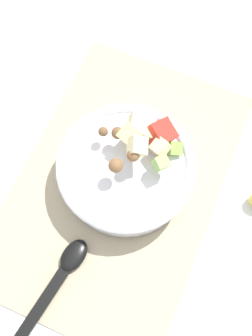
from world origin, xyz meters
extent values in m
plane|color=silver|center=(0.00, 0.00, 0.00)|extent=(2.40, 2.40, 0.00)
cube|color=tan|center=(0.00, 0.00, 0.00)|extent=(0.51, 0.33, 0.01)
cylinder|color=white|center=(0.01, -0.01, 0.03)|extent=(0.21, 0.21, 0.06)
torus|color=white|center=(0.01, -0.01, 0.06)|extent=(0.23, 0.23, 0.02)
cube|color=beige|center=(0.03, -0.02, 0.11)|extent=(0.04, 0.04, 0.04)
cube|color=red|center=(0.08, -0.04, 0.08)|extent=(0.06, 0.06, 0.05)
sphere|color=brown|center=(0.02, -0.02, 0.11)|extent=(0.03, 0.03, 0.02)
cube|color=#93C160|center=(0.03, -0.06, 0.09)|extent=(0.03, 0.03, 0.03)
sphere|color=brown|center=(-0.01, 0.00, 0.10)|extent=(0.03, 0.03, 0.03)
cube|color=beige|center=(0.05, -0.05, 0.09)|extent=(0.03, 0.03, 0.03)
sphere|color=brown|center=(0.04, 0.04, 0.09)|extent=(0.02, 0.02, 0.02)
sphere|color=brown|center=(0.05, 0.02, 0.10)|extent=(0.03, 0.03, 0.03)
cube|color=#E5D684|center=(0.05, 0.00, 0.10)|extent=(0.04, 0.04, 0.04)
cube|color=#8CB74C|center=(0.07, -0.07, 0.07)|extent=(0.03, 0.03, 0.03)
cube|color=beige|center=(0.08, -0.01, 0.08)|extent=(0.05, 0.05, 0.05)
ellipsoid|color=black|center=(-0.14, 0.01, 0.01)|extent=(0.06, 0.04, 0.01)
cube|color=black|center=(-0.24, 0.03, 0.01)|extent=(0.17, 0.04, 0.01)
camera|label=1|loc=(-0.23, -0.12, 0.71)|focal=46.93mm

